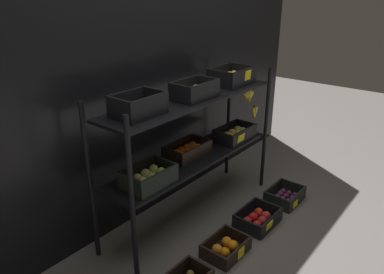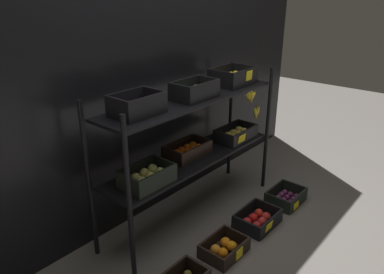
{
  "view_description": "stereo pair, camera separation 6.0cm",
  "coord_description": "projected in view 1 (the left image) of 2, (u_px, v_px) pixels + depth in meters",
  "views": [
    {
      "loc": [
        -1.95,
        -1.59,
        1.72
      ],
      "look_at": [
        0.0,
        0.0,
        0.69
      ],
      "focal_mm": 34.06,
      "sensor_mm": 36.0,
      "label": 1
    },
    {
      "loc": [
        -1.91,
        -1.64,
        1.72
      ],
      "look_at": [
        0.0,
        0.0,
        0.69
      ],
      "focal_mm": 34.06,
      "sensor_mm": 36.0,
      "label": 2
    }
  ],
  "objects": [
    {
      "name": "crate_ground_apple_red",
      "position": [
        257.0,
        219.0,
        2.84
      ],
      "size": [
        0.34,
        0.26,
        0.11
      ],
      "color": "black",
      "rests_on": "ground_plane"
    },
    {
      "name": "ground_plane",
      "position": [
        192.0,
        214.0,
        2.98
      ],
      "size": [
        10.0,
        10.0,
        0.0
      ],
      "primitive_type": "plane",
      "color": "#605B56"
    },
    {
      "name": "storefront_wall",
      "position": [
        152.0,
        77.0,
        2.8
      ],
      "size": [
        3.97,
        0.12,
        2.16
      ],
      "primitive_type": "cube",
      "color": "black",
      "rests_on": "ground_plane"
    },
    {
      "name": "crate_ground_orange",
      "position": [
        226.0,
        248.0,
        2.53
      ],
      "size": [
        0.32,
        0.24,
        0.1
      ],
      "color": "black",
      "rests_on": "ground_plane"
    },
    {
      "name": "crate_ground_plum",
      "position": [
        285.0,
        197.0,
        3.15
      ],
      "size": [
        0.33,
        0.25,
        0.12
      ],
      "color": "black",
      "rests_on": "ground_plane"
    },
    {
      "name": "display_rack",
      "position": [
        195.0,
        127.0,
        2.71
      ],
      "size": [
        1.71,
        0.43,
        1.13
      ],
      "color": "black",
      "rests_on": "ground_plane"
    }
  ]
}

